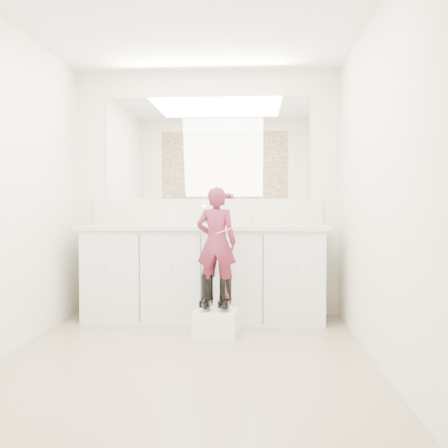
{
  "coord_description": "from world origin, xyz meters",
  "views": [
    {
      "loc": [
        0.48,
        -3.42,
        1.06
      ],
      "look_at": [
        0.22,
        0.77,
        0.92
      ],
      "focal_mm": 40.0,
      "sensor_mm": 36.0,
      "label": 1
    }
  ],
  "objects": [
    {
      "name": "wall_front",
      "position": [
        0.0,
        -1.5,
        1.2
      ],
      "size": [
        2.6,
        0.0,
        2.6
      ],
      "primitive_type": "plane",
      "rotation": [
        -1.57,
        0.0,
        0.0
      ],
      "color": "beige",
      "rests_on": "floor"
    },
    {
      "name": "boot_right",
      "position": [
        0.24,
        0.62,
        0.36
      ],
      "size": [
        0.13,
        0.2,
        0.29
      ],
      "primitive_type": null,
      "rotation": [
        0.0,
        0.0,
        -0.12
      ],
      "color": "black",
      "rests_on": "step_stool"
    },
    {
      "name": "ceiling",
      "position": [
        0.0,
        0.0,
        2.4
      ],
      "size": [
        3.0,
        3.0,
        0.0
      ],
      "primitive_type": "plane",
      "rotation": [
        3.14,
        0.0,
        0.0
      ],
      "color": "white",
      "rests_on": "wall_back"
    },
    {
      "name": "soap_bottle",
      "position": [
        -0.29,
        1.3,
        0.97
      ],
      "size": [
        0.09,
        0.09,
        0.17
      ],
      "primitive_type": "imported",
      "rotation": [
        0.0,
        0.0,
        -0.27
      ],
      "color": "silver",
      "rests_on": "countertop"
    },
    {
      "name": "vanity_cabinet",
      "position": [
        0.0,
        1.23,
        0.42
      ],
      "size": [
        2.2,
        0.55,
        0.85
      ],
      "primitive_type": "cube",
      "color": "silver",
      "rests_on": "floor"
    },
    {
      "name": "countertop",
      "position": [
        0.0,
        1.21,
        0.87
      ],
      "size": [
        2.28,
        0.58,
        0.04
      ],
      "primitive_type": "cube",
      "color": "beige",
      "rests_on": "vanity_cabinet"
    },
    {
      "name": "mirror",
      "position": [
        0.0,
        1.49,
        1.64
      ],
      "size": [
        2.0,
        0.02,
        1.0
      ],
      "primitive_type": "cube",
      "color": "white",
      "rests_on": "wall_back"
    },
    {
      "name": "toothbrush",
      "position": [
        0.23,
        0.54,
        0.87
      ],
      "size": [
        0.14,
        0.03,
        0.06
      ],
      "primitive_type": "cylinder",
      "rotation": [
        0.0,
        1.22,
        -0.12
      ],
      "color": "#EB5B8D",
      "rests_on": "toddler"
    },
    {
      "name": "wall_left",
      "position": [
        -1.3,
        0.0,
        1.2
      ],
      "size": [
        0.0,
        3.0,
        3.0
      ],
      "primitive_type": "plane",
      "rotation": [
        1.57,
        0.0,
        1.57
      ],
      "color": "beige",
      "rests_on": "floor"
    },
    {
      "name": "dot_panel",
      "position": [
        0.0,
        -1.49,
        1.65
      ],
      "size": [
        2.0,
        0.01,
        1.2
      ],
      "primitive_type": "cube",
      "color": "#472819",
      "rests_on": "wall_front"
    },
    {
      "name": "wall_right",
      "position": [
        1.3,
        0.0,
        1.2
      ],
      "size": [
        0.0,
        3.0,
        3.0
      ],
      "primitive_type": "plane",
      "rotation": [
        1.57,
        0.0,
        -1.57
      ],
      "color": "beige",
      "rests_on": "floor"
    },
    {
      "name": "faucet",
      "position": [
        0.0,
        1.38,
        0.94
      ],
      "size": [
        0.08,
        0.08,
        0.1
      ],
      "primitive_type": "cylinder",
      "color": "silver",
      "rests_on": "countertop"
    },
    {
      "name": "boot_left",
      "position": [
        0.09,
        0.62,
        0.36
      ],
      "size": [
        0.13,
        0.2,
        0.29
      ],
      "primitive_type": null,
      "rotation": [
        0.0,
        0.0,
        -0.12
      ],
      "color": "black",
      "rests_on": "step_stool"
    },
    {
      "name": "toddler",
      "position": [
        0.16,
        0.62,
        0.77
      ],
      "size": [
        0.35,
        0.25,
        0.9
      ],
      "primitive_type": "imported",
      "rotation": [
        0.0,
        0.0,
        3.03
      ],
      "color": "#9C3056",
      "rests_on": "step_stool"
    },
    {
      "name": "wall_back",
      "position": [
        0.0,
        1.5,
        1.2
      ],
      "size": [
        2.6,
        0.0,
        2.6
      ],
      "primitive_type": "plane",
      "rotation": [
        1.57,
        0.0,
        0.0
      ],
      "color": "beige",
      "rests_on": "floor"
    },
    {
      "name": "backsplash",
      "position": [
        0.0,
        1.49,
        1.02
      ],
      "size": [
        2.28,
        0.03,
        0.25
      ],
      "primitive_type": "cube",
      "color": "beige",
      "rests_on": "countertop"
    },
    {
      "name": "cup",
      "position": [
        0.42,
        1.3,
        0.93
      ],
      "size": [
        0.12,
        0.12,
        0.09
      ],
      "primitive_type": "imported",
      "rotation": [
        0.0,
        0.0,
        0.35
      ],
      "color": "beige",
      "rests_on": "countertop"
    },
    {
      "name": "step_stool",
      "position": [
        0.16,
        0.6,
        0.11
      ],
      "size": [
        0.38,
        0.33,
        0.22
      ],
      "primitive_type": "cube",
      "rotation": [
        0.0,
        0.0,
        -0.12
      ],
      "color": "white",
      "rests_on": "floor"
    },
    {
      "name": "floor",
      "position": [
        0.0,
        0.0,
        0.0
      ],
      "size": [
        3.0,
        3.0,
        0.0
      ],
      "primitive_type": "plane",
      "color": "#7E6C52",
      "rests_on": "ground"
    }
  ]
}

